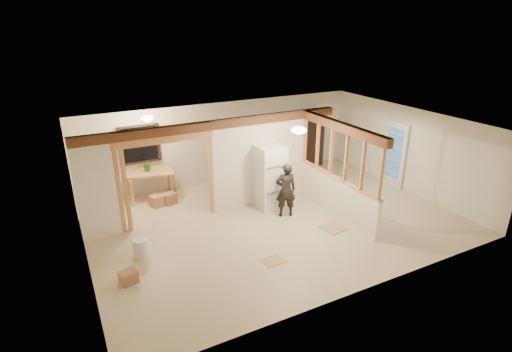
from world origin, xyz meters
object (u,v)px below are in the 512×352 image
refrigerator (270,177)px  woman (286,190)px  work_table (151,185)px  bookshelf (310,140)px  shop_vac (91,212)px

refrigerator → woman: bearing=-82.5°
work_table → bookshelf: 5.64m
woman → shop_vac: (-4.58, 1.98, -0.47)m
refrigerator → woman: 0.70m
refrigerator → bookshelf: size_ratio=0.91×
refrigerator → bookshelf: bookshelf is taller
woman → shop_vac: 5.01m
refrigerator → bookshelf: 3.61m
woman → shop_vac: size_ratio=2.78×
work_table → shop_vac: 1.87m
refrigerator → woman: (0.09, -0.68, -0.14)m
refrigerator → shop_vac: size_ratio=3.32×
shop_vac → woman: bearing=-23.3°
bookshelf → refrigerator: bearing=-141.9°
woman → bookshelf: 4.01m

